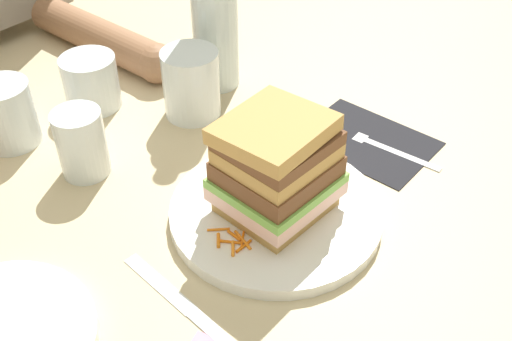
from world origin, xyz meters
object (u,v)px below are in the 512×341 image
empty_tumbler_1 (91,82)px  empty_tumbler_2 (81,143)px  fork (380,144)px  juice_glass (192,87)px  main_plate (276,212)px  napkin_dark (365,140)px  knife (193,312)px  empty_tumbler_0 (6,114)px  sandwich (276,168)px

empty_tumbler_1 → empty_tumbler_2: bearing=-132.9°
fork → juice_glass: juice_glass is taller
main_plate → napkin_dark: bearing=-0.9°
main_plate → knife: main_plate is taller
empty_tumbler_0 → sandwich: bearing=-73.8°
empty_tumbler_0 → empty_tumbler_1: size_ratio=1.10×
napkin_dark → juice_glass: bearing=113.7°
sandwich → napkin_dark: sandwich is taller
main_plate → knife: 0.16m
fork → empty_tumbler_1: 0.42m
main_plate → sandwich: size_ratio=1.93×
fork → empty_tumbler_1: bearing=115.3°
empty_tumbler_0 → fork: bearing=-52.2°
napkin_dark → fork: (0.00, -0.02, 0.00)m
juice_glass → empty_tumbler_0: juice_glass is taller
napkin_dark → juice_glass: (-0.10, 0.23, 0.04)m
knife → sandwich: bearing=7.4°
empty_tumbler_0 → empty_tumbler_2: 0.13m
empty_tumbler_0 → empty_tumbler_1: bearing=-7.4°
fork → juice_glass: 0.28m
main_plate → juice_glass: juice_glass is taller
napkin_dark → empty_tumbler_2: empty_tumbler_2 is taller
sandwich → knife: (-0.16, -0.02, -0.07)m
juice_glass → empty_tumbler_2: 0.18m
main_plate → juice_glass: (0.10, 0.23, 0.04)m
sandwich → empty_tumbler_1: 0.36m
empty_tumbler_1 → napkin_dark: bearing=-63.5°
main_plate → empty_tumbler_0: 0.39m
knife → empty_tumbler_2: 0.28m
napkin_dark → empty_tumbler_0: empty_tumbler_0 is taller
knife → empty_tumbler_1: empty_tumbler_1 is taller
juice_glass → empty_tumbler_1: 0.15m
juice_glass → napkin_dark: bearing=-66.3°
sandwich → fork: size_ratio=0.78×
empty_tumbler_1 → empty_tumbler_0: bearing=172.6°
sandwich → main_plate: bearing=-20.4°
knife → empty_tumbler_2: size_ratio=2.25×
empty_tumbler_0 → knife: bearing=-97.9°
sandwich → empty_tumbler_0: 0.39m
sandwich → empty_tumbler_2: sandwich is taller
sandwich → napkin_dark: bearing=-1.0°
main_plate → empty_tumbler_0: bearing=106.3°
sandwich → juice_glass: (0.10, 0.23, -0.03)m
main_plate → empty_tumbler_1: bearing=86.9°
empty_tumbler_1 → main_plate: bearing=-93.1°
main_plate → empty_tumbler_1: 0.36m
fork → knife: bearing=179.3°
knife → fork: bearing=-0.7°
main_plate → fork: main_plate is taller
main_plate → empty_tumbler_2: size_ratio=2.80×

